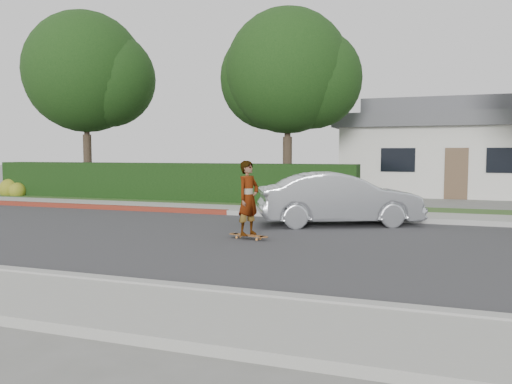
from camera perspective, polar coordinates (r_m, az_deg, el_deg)
ground at (r=12.10m, az=-15.12°, el=-4.61°), size 120.00×120.00×0.00m
road at (r=12.10m, az=-15.12°, el=-4.59°), size 60.00×8.00×0.01m
curb_far at (r=15.62m, az=-6.62°, el=-2.20°), size 60.00×0.20×0.15m
curb_red_section at (r=18.34m, az=-20.83°, el=-1.47°), size 12.00×0.21×0.15m
sidewalk_far at (r=16.43m, az=-5.25°, el=-1.91°), size 60.00×1.60×0.12m
planting_strip at (r=17.89m, az=-3.13°, el=-1.42°), size 60.00×1.60×0.10m
hedge at (r=19.69m, az=-10.58°, el=1.09°), size 15.00×1.00×1.50m
flowering_shrub at (r=23.65m, az=-26.05°, el=0.25°), size 1.40×1.00×0.90m
tree_left at (r=23.65m, az=-18.65°, el=12.45°), size 5.99×5.21×8.00m
tree_center at (r=20.00m, az=3.76°, el=13.14°), size 5.66×4.84×7.44m
house at (r=25.89m, az=22.00°, el=4.61°), size 10.60×8.60×4.30m
skateboard at (r=10.89m, az=-0.87°, el=-5.00°), size 0.98×0.39×0.09m
skateboarder at (r=10.79m, az=-0.87°, el=-0.69°), size 0.57×0.69×1.62m
car_silver at (r=13.16m, az=9.48°, el=-0.78°), size 4.40×3.07×1.38m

